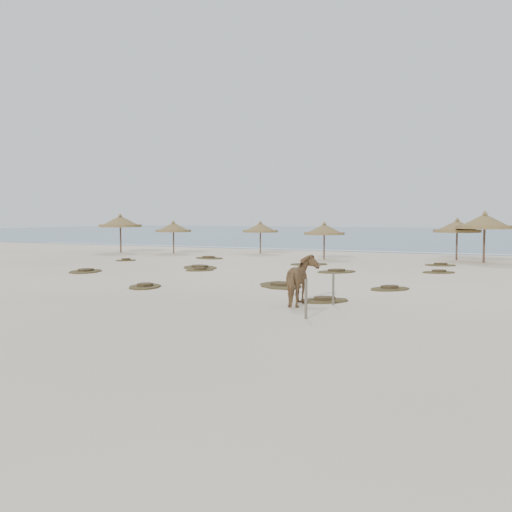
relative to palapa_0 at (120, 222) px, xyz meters
The scene contains 25 objects.
ground 23.86m from the palapa_0, 42.48° to the right, with size 160.00×160.00×0.00m, color #F0DFC5.
ocean 61.56m from the palapa_0, 73.46° to the left, with size 200.00×100.00×0.01m, color navy.
foam_line 20.29m from the palapa_0, 29.66° to the left, with size 70.00×0.60×0.01m, color silver.
palapa_0 is the anchor object (origin of this frame).
palapa_1 4.39m from the palapa_0, 13.05° to the left, with size 2.87×2.87×2.53m.
palapa_2 10.98m from the palapa_0, 18.75° to the left, with size 3.38×3.38×2.50m.
palapa_3 16.54m from the palapa_0, ahead, with size 3.45×3.45×2.50m.
palapa_4 26.32m from the palapa_0, ahead, with size 4.35×4.35×3.19m.
palapa_5 24.74m from the palapa_0, ahead, with size 3.72×3.72×2.77m.
horse 29.00m from the palapa_0, 39.88° to the right, with size 0.87×1.90×1.60m, color brown.
fence_post_near 31.16m from the palapa_0, 41.84° to the right, with size 0.08×0.08×1.10m, color #6A614F.
fence_post_far 29.36m from the palapa_0, 38.00° to the right, with size 0.08×0.08×1.03m, color #6A614F.
scrub_0 15.69m from the palapa_0, 57.58° to the right, with size 2.26×2.72×0.16m.
scrub_1 15.42m from the palapa_0, 35.03° to the right, with size 3.19×3.23×0.16m.
scrub_2 16.75m from the palapa_0, 37.05° to the right, with size 1.74×1.81×0.16m.
scrub_3 21.52m from the palapa_0, 21.21° to the right, with size 2.42×2.53×0.16m.
scrub_4 27.51m from the palapa_0, 29.35° to the right, with size 1.93×2.04×0.16m.
scrub_6 9.92m from the palapa_0, 14.31° to the right, with size 2.53×2.00×0.16m.
scrub_7 25.47m from the palapa_0, 13.30° to the right, with size 1.98×1.79×0.16m.
scrub_8 8.74m from the palapa_0, 48.97° to the right, with size 1.40×1.59×0.16m.
scrub_9 24.42m from the palapa_0, 36.06° to the right, with size 2.85×2.92×0.16m.
scrub_10 24.32m from the palapa_0, ahead, with size 1.99×1.58×0.16m.
scrub_11 22.69m from the palapa_0, 48.71° to the right, with size 1.86×2.22×0.16m.
scrub_12 28.66m from the palapa_0, 37.70° to the right, with size 1.99×1.97×0.16m.
scrub_13 17.76m from the palapa_0, 13.47° to the right, with size 2.69×2.63×0.16m.
Camera 1 is at (11.17, -19.43, 2.84)m, focal length 40.00 mm.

